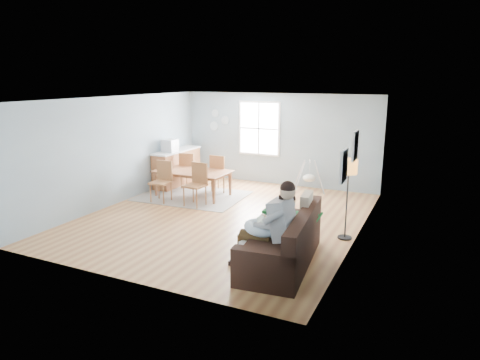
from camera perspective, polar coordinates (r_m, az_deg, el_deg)
The scene contains 22 objects.
room at distance 9.45m, azimuth -2.20°, elevation 9.13°, with size 8.40×9.40×3.90m.
window at distance 12.90m, azimuth 2.58°, elevation 6.88°, with size 1.32×0.08×1.62m.
pictures at distance 7.55m, azimuth 14.41°, elevation 3.22°, with size 0.05×1.34×0.74m.
wall_plates at distance 13.49m, azimuth -2.96°, elevation 7.93°, with size 0.67×0.02×0.66m.
sofa at distance 7.48m, azimuth 5.98°, elevation -8.63°, with size 1.24×2.42×0.94m.
green_throw at distance 8.12m, azimuth 6.68°, elevation -4.86°, with size 1.06×0.90×0.04m, color #124E1E.
beige_pillow at distance 7.83m, azimuth 8.84°, elevation -3.71°, with size 0.15×0.54×0.54m, color #BAAD8E.
father at distance 7.04m, azimuth 4.32°, elevation -5.72°, with size 1.12×0.52×1.56m.
nursing_pillow at distance 7.12m, azimuth 2.88°, elevation -6.38°, with size 0.58×0.58×0.16m, color #C5E4F6.
infant at distance 7.12m, azimuth 2.93°, elevation -5.52°, with size 0.26×0.42×0.15m.
toddler at distance 7.54m, azimuth 5.83°, elevation -4.65°, with size 0.64×0.40×0.96m.
floor_lamp at distance 8.53m, azimuth 14.27°, elevation 0.88°, with size 0.33×0.33×1.62m.
storage_cube at distance 7.22m, azimuth 2.25°, elevation -10.06°, with size 0.54×0.50×0.51m.
rug at distance 11.69m, azimuth -6.34°, elevation -2.12°, with size 2.75×2.09×0.01m, color gray.
dining_table at distance 11.60m, azimuth -6.38°, elevation -0.48°, with size 1.99×1.11×0.70m, color brown.
chair_sw at distance 11.23m, azimuth -10.29°, elevation 0.25°, with size 0.50×0.50×1.05m.
chair_se at distance 10.73m, azimuth -5.76°, elevation -0.13°, with size 0.52×0.52×1.07m.
chair_nw at distance 12.35m, azimuth -6.90°, elevation 1.60°, with size 0.54×0.54×1.06m.
chair_ne at distance 11.91m, azimuth -2.79°, elevation 1.25°, with size 0.48×0.48×1.06m.
counter at distance 12.91m, azimuth -8.40°, elevation 1.72°, with size 0.57×1.88×1.05m.
monitor at distance 12.49m, azimuth -9.37°, elevation 4.55°, with size 0.40×0.38×0.36m.
baby_swing at distance 12.23m, azimuth 9.21°, elevation 0.33°, with size 1.07×1.08×0.86m.
Camera 1 is at (4.34, -8.36, 3.15)m, focal length 32.00 mm.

